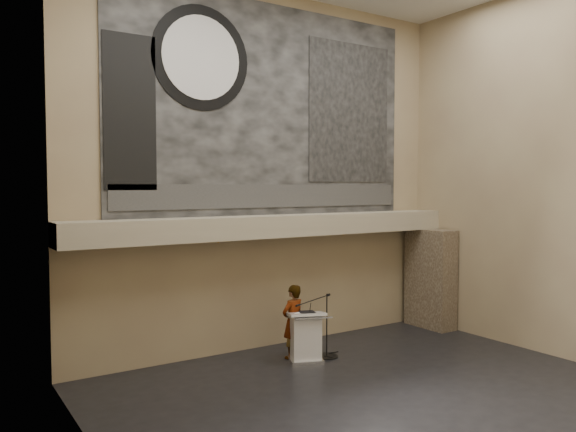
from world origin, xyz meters
TOP-DOWN VIEW (x-y plane):
  - floor at (0.00, 0.00)m, footprint 10.00×10.00m
  - wall_back at (0.00, 4.00)m, footprint 10.00×0.02m
  - wall_left at (-5.00, 0.00)m, footprint 0.02×8.00m
  - wall_right at (5.00, 0.00)m, footprint 0.02×8.00m
  - soffit at (0.00, 3.60)m, footprint 10.00×0.80m
  - sprinkler_left at (-1.60, 3.55)m, footprint 0.04×0.04m
  - sprinkler_right at (1.90, 3.55)m, footprint 0.04×0.04m
  - banner at (0.00, 3.97)m, footprint 8.00×0.05m
  - banner_text_strip at (0.00, 3.93)m, footprint 7.76×0.02m
  - banner_clock_rim at (-1.80, 3.93)m, footprint 2.30×0.02m
  - banner_clock_face at (-1.80, 3.91)m, footprint 1.84×0.02m
  - banner_building_print at (2.40, 3.93)m, footprint 2.60×0.02m
  - banner_brick_print at (-3.40, 3.93)m, footprint 1.10×0.02m
  - stone_pier at (4.65, 3.15)m, footprint 0.60×1.40m
  - lectern at (-0.01, 2.45)m, footprint 0.95×0.82m
  - binder at (-0.01, 2.41)m, footprint 0.38×0.34m
  - papers at (-0.11, 2.42)m, footprint 0.33×0.38m
  - speaker_person at (-0.09, 2.85)m, footprint 0.67×0.51m
  - mic_stand at (0.55, 2.48)m, footprint 1.47×0.82m

SIDE VIEW (x-z plane):
  - floor at x=0.00m, z-range 0.00..0.00m
  - mic_stand at x=0.55m, z-range -0.50..0.95m
  - lectern at x=-0.01m, z-range -0.02..1.12m
  - speaker_person at x=-0.09m, z-range 0.00..1.67m
  - papers at x=-0.11m, z-range 1.10..1.10m
  - binder at x=-0.01m, z-range 1.10..1.14m
  - stone_pier at x=4.65m, z-range 0.00..2.70m
  - sprinkler_left at x=-1.60m, z-range 2.64..2.70m
  - sprinkler_right at x=1.90m, z-range 2.64..2.70m
  - soffit at x=0.00m, z-range 2.70..3.20m
  - banner_text_strip at x=0.00m, z-range 3.38..3.93m
  - wall_back at x=0.00m, z-range 0.00..8.50m
  - wall_left at x=-5.00m, z-range 0.00..8.50m
  - wall_right at x=5.00m, z-range 0.00..8.50m
  - banner_brick_print at x=-3.40m, z-range 3.80..7.00m
  - banner at x=0.00m, z-range 3.20..8.20m
  - banner_building_print at x=2.40m, z-range 4.00..7.60m
  - banner_clock_rim at x=-1.80m, z-range 5.55..7.85m
  - banner_clock_face at x=-1.80m, z-range 5.78..7.62m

